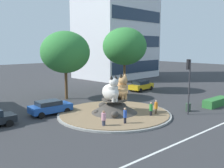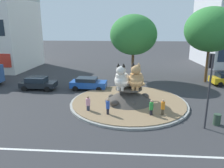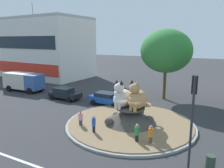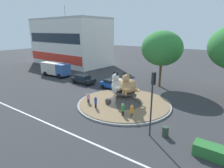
{
  "view_description": "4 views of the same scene",
  "coord_description": "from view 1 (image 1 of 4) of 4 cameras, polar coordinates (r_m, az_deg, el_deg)",
  "views": [
    {
      "loc": [
        -17.03,
        -18.8,
        7.01
      ],
      "look_at": [
        0.84,
        1.31,
        2.98
      ],
      "focal_mm": 40.7,
      "sensor_mm": 36.0,
      "label": 1
    },
    {
      "loc": [
        -0.17,
        -20.69,
        7.76
      ],
      "look_at": [
        -1.62,
        -0.61,
        2.17
      ],
      "focal_mm": 35.2,
      "sensor_mm": 36.0,
      "label": 2
    },
    {
      "loc": [
        7.07,
        -17.32,
        7.62
      ],
      "look_at": [
        -2.3,
        0.84,
        3.42
      ],
      "focal_mm": 34.76,
      "sensor_mm": 36.0,
      "label": 3
    },
    {
      "loc": [
        11.79,
        -19.09,
        8.98
      ],
      "look_at": [
        -1.19,
        -0.93,
        2.66
      ],
      "focal_mm": 30.61,
      "sensor_mm": 36.0,
      "label": 4
    }
  ],
  "objects": [
    {
      "name": "office_tower",
      "position": [
        58.22,
        1.06,
        14.76
      ],
      "size": [
        17.39,
        13.44,
        26.67
      ],
      "rotation": [
        0.0,
        0.0,
        0.08
      ],
      "color": "silver",
      "rests_on": "ground"
    },
    {
      "name": "traffic_light_mast",
      "position": [
        26.9,
        16.83,
        1.59
      ],
      "size": [
        0.34,
        0.46,
        5.69
      ],
      "rotation": [
        0.0,
        0.0,
        1.68
      ],
      "color": "#2D2D33",
      "rests_on": "ground"
    },
    {
      "name": "lane_centreline",
      "position": [
        20.95,
        17.25,
        -11.41
      ],
      "size": [
        112.0,
        0.2,
        0.01
      ],
      "primitive_type": "cube",
      "color": "silver",
      "rests_on": "ground"
    },
    {
      "name": "roundabout_island",
      "position": [
        26.19,
        0.52,
        -5.78
      ],
      "size": [
        11.59,
        11.59,
        1.65
      ],
      "color": "gray",
      "rests_on": "ground"
    },
    {
      "name": "cat_statue_white",
      "position": [
        25.09,
        -0.2,
        -1.62
      ],
      "size": [
        1.89,
        2.55,
        2.57
      ],
      "rotation": [
        0.0,
        0.0,
        -1.74
      ],
      "color": "silver",
      "rests_on": "roundabout_island"
    },
    {
      "name": "cat_statue_calico",
      "position": [
        26.09,
        1.83,
        -1.16
      ],
      "size": [
        1.89,
        2.65,
        2.66
      ],
      "rotation": [
        0.0,
        0.0,
        -1.7
      ],
      "color": "tan",
      "rests_on": "roundabout_island"
    },
    {
      "name": "pedestrian_green_shirt",
      "position": [
        25.24,
        8.75,
        -5.72
      ],
      "size": [
        0.34,
        0.34,
        1.6
      ],
      "rotation": [
        0.0,
        0.0,
        5.89
      ],
      "color": "black",
      "rests_on": "ground"
    },
    {
      "name": "broadleaf_tree_behind_island",
      "position": [
        33.88,
        -10.45,
        7.04
      ],
      "size": [
        6.43,
        6.43,
        8.96
      ],
      "color": "brown",
      "rests_on": "ground"
    },
    {
      "name": "pedestrian_pink_shirt",
      "position": [
        21.91,
        -1.88,
        -7.89
      ],
      "size": [
        0.39,
        0.39,
        1.57
      ],
      "rotation": [
        0.0,
        0.0,
        5.05
      ],
      "color": "#33384C",
      "rests_on": "ground"
    },
    {
      "name": "parked_car_right",
      "position": [
        40.48,
        6.54,
        -0.29
      ],
      "size": [
        4.64,
        2.49,
        1.63
      ],
      "rotation": [
        0.0,
        0.0,
        0.12
      ],
      "color": "gold",
      "rests_on": "ground"
    },
    {
      "name": "pedestrian_orange_shirt",
      "position": [
        26.09,
        9.84,
        -5.26
      ],
      "size": [
        0.33,
        0.33,
        1.6
      ],
      "rotation": [
        0.0,
        0.0,
        1.22
      ],
      "color": "brown",
      "rests_on": "ground"
    },
    {
      "name": "ground_plane",
      "position": [
        26.31,
        0.53,
        -6.92
      ],
      "size": [
        160.0,
        160.0,
        0.0
      ],
      "primitive_type": "plane",
      "color": "#333335"
    },
    {
      "name": "second_tree_near_tower",
      "position": [
        39.27,
        2.85,
        8.45
      ],
      "size": [
        6.73,
        6.73,
        9.83
      ],
      "color": "brown",
      "rests_on": "ground"
    },
    {
      "name": "clipped_hedge_strip",
      "position": [
        32.5,
        22.37,
        -3.77
      ],
      "size": [
        4.43,
        1.2,
        0.9
      ],
      "primitive_type": "cube",
      "color": "#2D7033",
      "rests_on": "ground"
    },
    {
      "name": "hatchback_near_shophouse",
      "position": [
        27.01,
        -13.72,
        -5.04
      ],
      "size": [
        4.34,
        2.24,
        1.47
      ],
      "rotation": [
        0.0,
        0.0,
        -0.05
      ],
      "color": "#19479E",
      "rests_on": "ground"
    },
    {
      "name": "litter_bin",
      "position": [
        28.78,
        16.72,
        -5.02
      ],
      "size": [
        0.56,
        0.56,
        0.9
      ],
      "color": "#2D4233",
      "rests_on": "ground"
    },
    {
      "name": "pedestrian_blue_shirt",
      "position": [
        22.54,
        2.95,
        -7.24
      ],
      "size": [
        0.31,
        0.31,
        1.66
      ],
      "rotation": [
        0.0,
        0.0,
        5.06
      ],
      "color": "black",
      "rests_on": "ground"
    }
  ]
}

